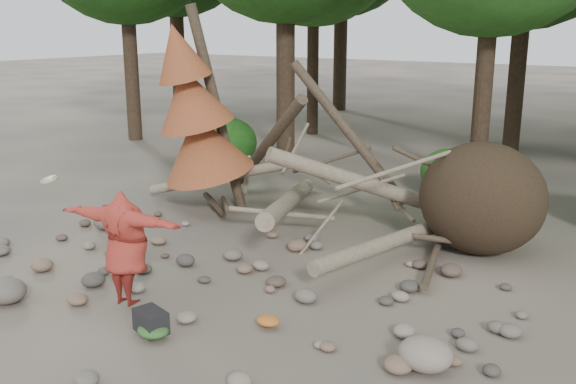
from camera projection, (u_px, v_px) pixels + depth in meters
The scene contains 12 objects.
ground at pixel (208, 303), 9.33m from camera, with size 120.00×120.00×0.00m, color #514C44.
deadfall_pile at pixel (448, 197), 11.41m from camera, with size 8.55×5.24×3.30m.
dead_conifer at pixel (196, 115), 13.17m from camera, with size 2.06×2.16×4.35m.
bush_left at pixel (225, 143), 17.89m from camera, with size 1.80×1.80×1.44m, color #1D5115.
bush_mid at pixel (450, 172), 15.03m from camera, with size 1.40×1.40×1.12m, color #27671D.
frisbee_thrower at pixel (125, 248), 8.94m from camera, with size 2.53×0.79×1.72m.
backpack at pixel (151, 325), 8.30m from camera, with size 0.45×0.30×0.30m, color black.
cloth_green at pixel (153, 334), 8.21m from camera, with size 0.43×0.36×0.16m, color #325F26.
cloth_orange at pixel (268, 324), 8.53m from camera, with size 0.33×0.27×0.12m, color #C26321.
boulder_front_left at pixel (6, 291), 9.29m from camera, with size 0.61×0.55×0.36m, color #645D53.
boulder_mid_right at pixel (425, 354), 7.49m from camera, with size 0.65×0.58×0.39m, color gray.
boulder_mid_left at pixel (106, 221), 12.62m from camera, with size 0.54×0.48×0.32m, color #5B544C.
Camera 1 is at (5.74, -6.52, 3.93)m, focal length 40.00 mm.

